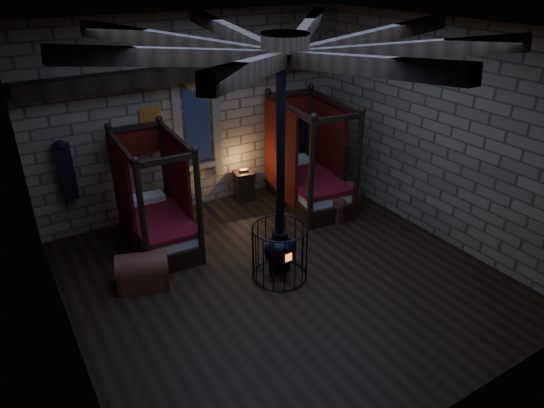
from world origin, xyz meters
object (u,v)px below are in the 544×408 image
trunk_right (339,202)px  stove (280,247)px  bed_left (157,219)px  trunk_left (143,271)px  bed_right (307,179)px

trunk_right → stove: bearing=-170.1°
bed_left → trunk_left: size_ratio=2.23×
bed_right → trunk_right: size_ratio=2.38×
bed_left → stove: bearing=-54.2°
bed_left → trunk_left: 1.42m
bed_right → trunk_right: bearing=-66.1°
trunk_left → stove: (2.15, -1.02, 0.33)m
bed_right → trunk_right: bed_right is taller
trunk_right → bed_right: bearing=87.0°
trunk_left → stove: 2.40m
bed_right → trunk_left: (-4.30, -1.19, -0.31)m
trunk_right → bed_left: bearing=147.9°
trunk_left → trunk_right: trunk_right is taller
trunk_right → trunk_left: bearing=164.8°
stove → trunk_left: bearing=154.6°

